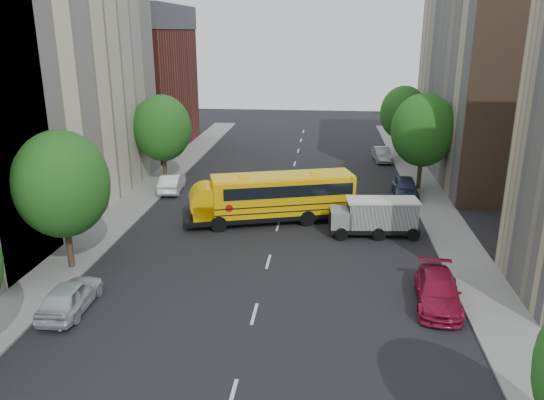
% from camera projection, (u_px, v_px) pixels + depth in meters
% --- Properties ---
extents(ground, '(120.00, 120.00, 0.00)m').
position_uv_depth(ground, '(272.00, 248.00, 32.78)').
color(ground, black).
rests_on(ground, ground).
extents(sidewalk_left, '(3.00, 80.00, 0.12)m').
position_uv_depth(sidewalk_left, '(123.00, 214.00, 38.65)').
color(sidewalk_left, slate).
rests_on(sidewalk_left, ground).
extents(sidewalk_right, '(3.00, 80.00, 0.12)m').
position_uv_depth(sidewalk_right, '(446.00, 226.00, 36.35)').
color(sidewalk_right, slate).
rests_on(sidewalk_right, ground).
extents(lane_markings, '(0.15, 64.00, 0.01)m').
position_uv_depth(lane_markings, '(285.00, 199.00, 42.25)').
color(lane_markings, silver).
rests_on(lane_markings, ground).
extents(building_left_cream, '(10.00, 26.00, 20.00)m').
position_uv_depth(building_left_cream, '(26.00, 73.00, 37.21)').
color(building_left_cream, beige).
rests_on(building_left_cream, ground).
extents(building_left_redbrick, '(10.00, 15.00, 13.00)m').
position_uv_depth(building_left_redbrick, '(138.00, 90.00, 59.11)').
color(building_left_redbrick, maroon).
rests_on(building_left_redbrick, ground).
extents(building_right_far, '(10.00, 22.00, 18.00)m').
position_uv_depth(building_right_far, '(496.00, 76.00, 47.18)').
color(building_right_far, tan).
rests_on(building_right_far, ground).
extents(building_right_sidewall, '(10.10, 0.30, 18.00)m').
position_uv_depth(building_right_sidewall, '(543.00, 89.00, 36.76)').
color(building_right_sidewall, brown).
rests_on(building_right_sidewall, ground).
extents(street_tree_1, '(5.12, 5.12, 7.90)m').
position_uv_depth(street_tree_1, '(62.00, 184.00, 28.58)').
color(street_tree_1, '#38281C').
rests_on(street_tree_1, ground).
extents(street_tree_2, '(4.99, 4.99, 7.71)m').
position_uv_depth(street_tree_2, '(162.00, 128.00, 45.66)').
color(street_tree_2, '#38281C').
rests_on(street_tree_2, ground).
extents(street_tree_4, '(5.25, 5.25, 8.10)m').
position_uv_depth(street_tree_4, '(423.00, 130.00, 43.40)').
color(street_tree_4, '#38281C').
rests_on(street_tree_4, ground).
extents(street_tree_5, '(4.86, 4.86, 7.51)m').
position_uv_depth(street_tree_5, '(404.00, 113.00, 54.87)').
color(street_tree_5, '#38281C').
rests_on(street_tree_5, ground).
extents(school_bus, '(12.46, 6.17, 3.44)m').
position_uv_depth(school_bus, '(271.00, 196.00, 36.81)').
color(school_bus, black).
rests_on(school_bus, ground).
extents(safari_truck, '(5.89, 2.62, 2.45)m').
position_uv_depth(safari_truck, '(375.00, 216.00, 34.59)').
color(safari_truck, black).
rests_on(safari_truck, ground).
extents(parked_car_0, '(1.94, 4.53, 1.52)m').
position_uv_depth(parked_car_0, '(70.00, 296.00, 25.30)').
color(parked_car_0, silver).
rests_on(parked_car_0, ground).
extents(parked_car_1, '(2.05, 4.71, 1.51)m').
position_uv_depth(parked_car_1, '(172.00, 183.00, 44.23)').
color(parked_car_1, white).
rests_on(parked_car_1, ground).
extents(parked_car_3, '(2.54, 5.24, 1.47)m').
position_uv_depth(parked_car_3, '(438.00, 291.00, 25.84)').
color(parked_car_3, maroon).
rests_on(parked_car_3, ground).
extents(parked_car_4, '(2.02, 4.74, 1.60)m').
position_uv_depth(parked_car_4, '(405.00, 187.00, 42.74)').
color(parked_car_4, '#2F3252').
rests_on(parked_car_4, ground).
extents(parked_car_5, '(1.84, 4.39, 1.41)m').
position_uv_depth(parked_car_5, '(382.00, 154.00, 54.48)').
color(parked_car_5, gray).
rests_on(parked_car_5, ground).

